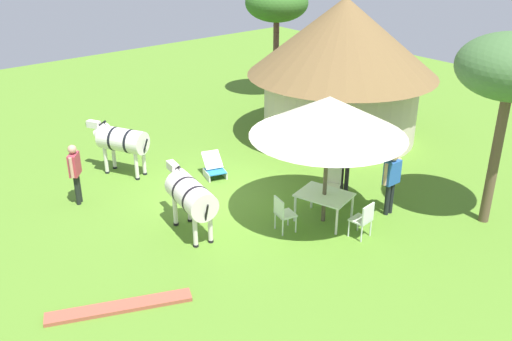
% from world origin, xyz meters
% --- Properties ---
extents(ground_plane, '(36.00, 36.00, 0.00)m').
position_xyz_m(ground_plane, '(0.00, 0.00, 0.00)').
color(ground_plane, '#538027').
extents(thatched_hut, '(6.21, 6.21, 4.66)m').
position_xyz_m(thatched_hut, '(-1.15, 5.76, 2.56)').
color(thatched_hut, beige).
rests_on(thatched_hut, ground_plane).
extents(shade_umbrella, '(3.71, 3.71, 3.23)m').
position_xyz_m(shade_umbrella, '(2.62, 1.19, 2.75)').
color(shade_umbrella, brown).
rests_on(shade_umbrella, ground_plane).
extents(patio_dining_table, '(1.49, 1.28, 0.74)m').
position_xyz_m(patio_dining_table, '(2.62, 1.19, 0.66)').
color(patio_dining_table, silver).
rests_on(patio_dining_table, ground_plane).
extents(patio_chair_near_lawn, '(0.60, 0.59, 0.90)m').
position_xyz_m(patio_chair_near_lawn, '(1.97, 2.16, 0.52)').
color(patio_chair_near_lawn, silver).
rests_on(patio_chair_near_lawn, ground_plane).
extents(patio_chair_near_hut, '(0.52, 0.51, 0.90)m').
position_xyz_m(patio_chair_near_hut, '(2.36, 0.05, 0.52)').
color(patio_chair_near_hut, silver).
rests_on(patio_chair_near_hut, ground_plane).
extents(patio_chair_east_end, '(0.47, 0.49, 0.90)m').
position_xyz_m(patio_chair_east_end, '(3.78, 1.33, 0.52)').
color(patio_chair_east_end, silver).
rests_on(patio_chair_east_end, ground_plane).
extents(guest_beside_umbrella, '(0.48, 0.42, 1.61)m').
position_xyz_m(guest_beside_umbrella, '(1.83, 2.80, 0.97)').
color(guest_beside_umbrella, '#232027').
rests_on(guest_beside_umbrella, ground_plane).
extents(guest_behind_table, '(0.23, 0.61, 1.71)m').
position_xyz_m(guest_behind_table, '(3.42, 2.74, 1.03)').
color(guest_behind_table, black).
rests_on(guest_behind_table, ground_plane).
extents(standing_watcher, '(0.48, 0.44, 1.65)m').
position_xyz_m(standing_watcher, '(-2.16, -3.13, 0.99)').
color(standing_watcher, black).
rests_on(standing_watcher, ground_plane).
extents(striped_lounge_chair, '(0.91, 0.74, 0.66)m').
position_xyz_m(striped_lounge_chair, '(-1.23, 0.61, 0.26)').
color(striped_lounge_chair, '#2678B9').
rests_on(striped_lounge_chair, ground_plane).
extents(zebra_nearest_camera, '(1.91, 1.24, 1.59)m').
position_xyz_m(zebra_nearest_camera, '(-3.08, -1.33, 1.05)').
color(zebra_nearest_camera, silver).
rests_on(zebra_nearest_camera, ground_plane).
extents(zebra_by_umbrella, '(2.20, 0.93, 1.54)m').
position_xyz_m(zebra_by_umbrella, '(1.01, -1.66, 1.01)').
color(zebra_by_umbrella, silver).
rests_on(zebra_by_umbrella, ground_plane).
extents(acacia_tree_right_background, '(2.49, 2.49, 4.56)m').
position_xyz_m(acacia_tree_right_background, '(-6.08, 7.23, 3.77)').
color(acacia_tree_right_background, brown).
rests_on(acacia_tree_right_background, ground_plane).
extents(acacia_tree_far_lawn, '(2.50, 2.50, 4.67)m').
position_xyz_m(acacia_tree_far_lawn, '(5.17, 4.29, 3.87)').
color(acacia_tree_far_lawn, brown).
rests_on(acacia_tree_far_lawn, ground_plane).
extents(brick_patio_kerb, '(1.42, 2.72, 0.08)m').
position_xyz_m(brick_patio_kerb, '(2.54, -4.36, 0.04)').
color(brick_patio_kerb, '#A44E3B').
rests_on(brick_patio_kerb, ground_plane).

